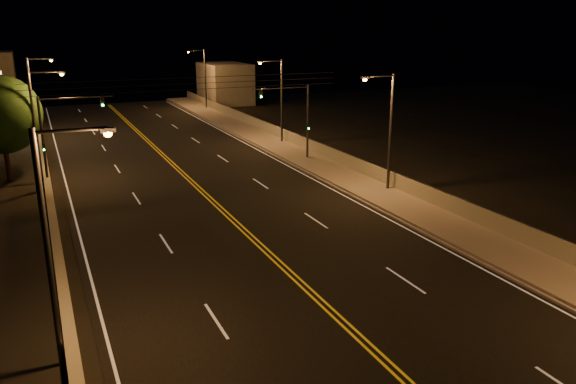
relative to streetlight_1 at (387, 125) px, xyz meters
name	(u,v)px	position (x,y,z in m)	size (l,w,h in m)	color
road	(242,229)	(-11.50, -2.78, -4.78)	(18.00, 120.00, 0.02)	black
sidewalk	(399,203)	(-0.70, -2.78, -4.64)	(3.60, 120.00, 0.30)	gray
curb	(374,208)	(-2.57, -2.78, -4.71)	(0.14, 120.00, 0.15)	gray
parapet_wall	(420,190)	(0.95, -2.78, -3.99)	(0.30, 120.00, 1.00)	gray
jersey_barrier	(57,250)	(-21.34, -2.78, -4.41)	(0.45, 120.00, 0.76)	gray
distant_building_right	(225,83)	(5.00, 50.57, -1.85)	(6.00, 10.00, 5.87)	gray
parapet_rail	(421,183)	(0.95, -2.78, -3.46)	(0.06, 0.06, 120.00)	black
lane_markings	(242,229)	(-11.50, -2.85, -4.77)	(17.32, 116.00, 0.00)	silver
streetlight_1	(387,125)	(0.00, 0.00, 0.00)	(2.55, 0.28, 8.20)	#2D2D33
streetlight_2	(279,95)	(0.00, 18.43, 0.00)	(2.55, 0.28, 8.20)	#2D2D33
streetlight_3	(203,75)	(0.00, 44.61, 0.00)	(2.55, 0.28, 8.20)	#2D2D33
streetlight_4	(56,232)	(-21.39, -12.90, 0.00)	(2.55, 0.28, 8.20)	#2D2D33
streetlight_5	(38,118)	(-21.39, 12.63, 0.00)	(2.55, 0.28, 8.20)	#2D2D33
streetlight_6	(35,92)	(-21.39, 31.08, 0.00)	(2.55, 0.28, 8.20)	#2D2D33
traffic_signal_right	(297,114)	(-1.46, 11.10, -0.71)	(5.11, 0.31, 6.50)	#2D2D33
traffic_signal_left	(56,131)	(-20.33, 11.10, -0.71)	(5.11, 0.31, 6.50)	#2D2D33
overhead_wires	(192,84)	(-11.50, 6.72, 2.61)	(22.00, 0.03, 0.83)	black
tree_0	(0,115)	(-23.89, 14.55, 0.17)	(5.81, 5.81, 7.87)	black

